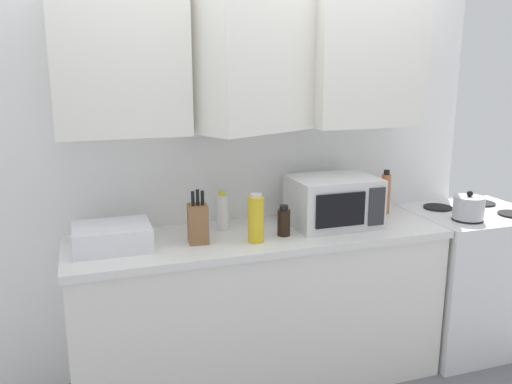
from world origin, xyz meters
TOP-DOWN VIEW (x-y plane):
  - wall_back_with_cabinets at (0.00, -0.07)m, footprint 2.94×0.58m
  - counter_run at (0.00, -0.30)m, footprint 2.07×0.63m
  - stove_range at (1.42, -0.32)m, footprint 0.76×0.64m
  - kettle at (1.25, -0.46)m, footprint 0.18×0.18m
  - microwave at (0.45, -0.29)m, footprint 0.48×0.37m
  - dish_rack at (-0.78, -0.30)m, footprint 0.38×0.30m
  - knife_block at (-0.35, -0.35)m, footprint 0.11×0.13m
  - bottle_yellow_mustard at (-0.06, -0.44)m, footprint 0.08×0.08m
  - bottle_soy_dark at (0.11, -0.38)m, footprint 0.07×0.07m
  - bottle_spice_jar at (0.87, -0.17)m, footprint 0.06×0.06m
  - bottle_white_jar at (-0.18, -0.17)m, footprint 0.07×0.07m

SIDE VIEW (x-z plane):
  - counter_run at x=0.00m, z-range 0.00..0.90m
  - stove_range at x=1.42m, z-range 0.00..0.91m
  - dish_rack at x=-0.78m, z-range 0.90..1.02m
  - bottle_soy_dark at x=0.11m, z-range 0.89..1.06m
  - kettle at x=1.25m, z-range 0.89..1.06m
  - bottle_white_jar at x=-0.18m, z-range 0.89..1.11m
  - knife_block at x=-0.35m, z-range 0.86..1.15m
  - bottle_yellow_mustard at x=-0.06m, z-range 0.90..1.15m
  - bottle_spice_jar at x=0.87m, z-range 0.89..1.16m
  - microwave at x=0.45m, z-range 0.90..1.18m
  - wall_back_with_cabinets at x=0.00m, z-range 0.27..2.87m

